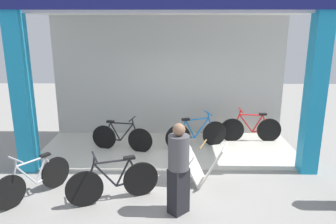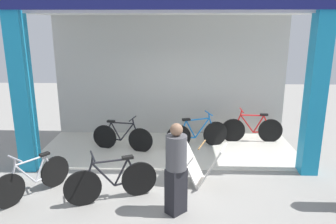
{
  "view_description": "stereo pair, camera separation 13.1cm",
  "coord_description": "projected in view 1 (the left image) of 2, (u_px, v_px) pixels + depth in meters",
  "views": [
    {
      "loc": [
        0.09,
        -6.68,
        3.16
      ],
      "look_at": [
        0.0,
        0.63,
        1.15
      ],
      "focal_mm": 35.6,
      "sensor_mm": 36.0,
      "label": 1
    },
    {
      "loc": [
        0.22,
        -6.68,
        3.16
      ],
      "look_at": [
        0.0,
        0.63,
        1.15
      ],
      "focal_mm": 35.6,
      "sensor_mm": 36.0,
      "label": 2
    }
  ],
  "objects": [
    {
      "name": "ground_plane",
      "position": [
        168.0,
        170.0,
        7.28
      ],
      "size": [
        20.74,
        20.74,
        0.0
      ],
      "primitive_type": "plane",
      "color": "gray",
      "rests_on": "ground"
    },
    {
      "name": "bicycle_parked_1",
      "position": [
        114.0,
        182.0,
        5.96
      ],
      "size": [
        1.58,
        0.68,
        0.93
      ],
      "color": "black",
      "rests_on": "ground"
    },
    {
      "name": "pedestrian_2",
      "position": [
        179.0,
        168.0,
        5.48
      ],
      "size": [
        0.49,
        0.49,
        1.59
      ],
      "color": "black",
      "rests_on": "ground"
    },
    {
      "name": "shop_facade",
      "position": [
        168.0,
        63.0,
        8.1
      ],
      "size": [
        6.57,
        2.83,
        3.98
      ],
      "color": "beige",
      "rests_on": "ground"
    },
    {
      "name": "bicycle_parked_0",
      "position": [
        34.0,
        180.0,
        6.09
      ],
      "size": [
        0.92,
        1.32,
        0.86
      ],
      "color": "black",
      "rests_on": "ground"
    },
    {
      "name": "bicycle_inside_0",
      "position": [
        196.0,
        134.0,
        8.49
      ],
      "size": [
        1.59,
        0.6,
        0.91
      ],
      "color": "black",
      "rests_on": "ground"
    },
    {
      "name": "bicycle_inside_1",
      "position": [
        122.0,
        138.0,
        8.29
      ],
      "size": [
        1.55,
        0.48,
        0.87
      ],
      "color": "black",
      "rests_on": "ground"
    },
    {
      "name": "sandwich_board_sign",
      "position": [
        202.0,
        164.0,
        6.57
      ],
      "size": [
        1.01,
        0.79,
        0.86
      ],
      "color": "silver",
      "rests_on": "ground"
    },
    {
      "name": "bicycle_inside_2",
      "position": [
        251.0,
        129.0,
        8.92
      ],
      "size": [
        1.64,
        0.45,
        0.9
      ],
      "color": "black",
      "rests_on": "ground"
    }
  ]
}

